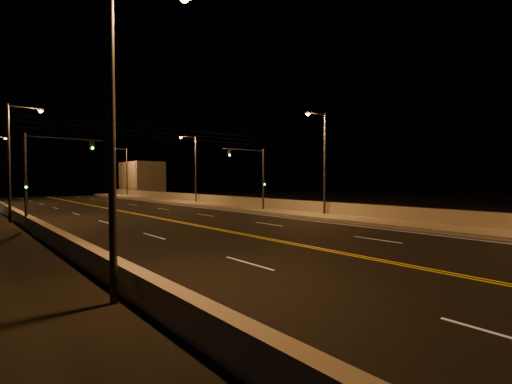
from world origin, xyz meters
TOP-DOWN VIEW (x-y plane):
  - road at (0.00, 20.00)m, footprint 18.00×120.00m
  - sidewalk at (10.80, 20.00)m, footprint 3.60×120.00m
  - curb at (8.93, 20.00)m, footprint 0.14×120.00m
  - parapet_wall at (12.45, 20.00)m, footprint 0.30×120.00m
  - jersey_barrier at (-9.63, 20.00)m, footprint 0.45×120.00m
  - distant_building_right at (16.50, 72.98)m, footprint 6.00×10.00m
  - parapet_rail at (12.45, 20.00)m, footprint 0.06×120.00m
  - lane_markings at (0.00, 19.93)m, footprint 17.32×116.00m
  - streetlight_1 at (11.52, 20.46)m, footprint 2.55×0.28m
  - streetlight_2 at (11.52, 42.86)m, footprint 2.55×0.28m
  - streetlight_3 at (11.52, 68.52)m, footprint 2.55×0.28m
  - streetlight_4 at (-9.92, 9.16)m, footprint 2.55×0.28m
  - streetlight_5 at (-9.92, 33.02)m, footprint 2.55×0.28m
  - traffic_signal_right at (10.03, 27.85)m, footprint 5.11×0.31m
  - traffic_signal_left at (-8.83, 27.85)m, footprint 5.11×0.31m
  - overhead_wires at (0.00, 29.50)m, footprint 22.00×0.03m

SIDE VIEW (x-z plane):
  - road at x=0.00m, z-range 0.00..0.02m
  - lane_markings at x=0.00m, z-range 0.02..0.02m
  - curb at x=8.93m, z-range 0.00..0.15m
  - sidewalk at x=10.80m, z-range 0.00..0.30m
  - jersey_barrier at x=-9.63m, z-range 0.00..0.85m
  - parapet_wall at x=12.45m, z-range 0.30..1.30m
  - parapet_rail at x=12.45m, z-range 1.30..1.36m
  - distant_building_right at x=16.50m, z-range 0.00..6.85m
  - traffic_signal_right at x=10.03m, z-range 0.82..7.25m
  - traffic_signal_left at x=-8.83m, z-range 0.82..7.25m
  - streetlight_1 at x=11.52m, z-range 0.71..9.84m
  - streetlight_2 at x=11.52m, z-range 0.71..9.84m
  - streetlight_3 at x=11.52m, z-range 0.71..9.84m
  - streetlight_4 at x=-9.92m, z-range 0.71..9.84m
  - streetlight_5 at x=-9.92m, z-range 0.71..9.84m
  - overhead_wires at x=0.00m, z-range 6.98..7.81m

